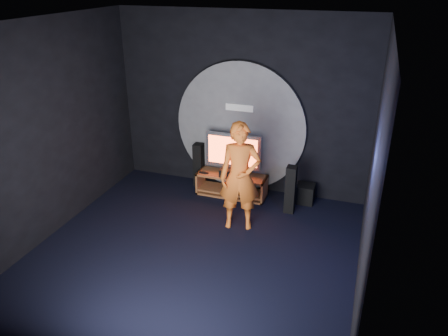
{
  "coord_description": "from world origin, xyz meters",
  "views": [
    {
      "loc": [
        2.34,
        -5.33,
        4.12
      ],
      "look_at": [
        0.15,
        1.05,
        1.05
      ],
      "focal_mm": 35.0,
      "sensor_mm": 36.0,
      "label": 1
    }
  ],
  "objects_px": {
    "media_console": "(232,186)",
    "subwoofer": "(305,193)",
    "tower_speaker_left": "(199,165)",
    "tower_speaker_right": "(290,190)",
    "tv": "(233,152)",
    "player": "(240,177)"
  },
  "relations": [
    {
      "from": "tower_speaker_left",
      "to": "subwoofer",
      "type": "xyz_separation_m",
      "value": [
        2.22,
        -0.03,
        -0.27
      ]
    },
    {
      "from": "tower_speaker_left",
      "to": "tower_speaker_right",
      "type": "xyz_separation_m",
      "value": [
        2.01,
        -0.49,
        0.0
      ]
    },
    {
      "from": "tv",
      "to": "player",
      "type": "height_order",
      "value": "player"
    },
    {
      "from": "tower_speaker_left",
      "to": "tower_speaker_right",
      "type": "relative_size",
      "value": 1.0
    },
    {
      "from": "media_console",
      "to": "tower_speaker_left",
      "type": "height_order",
      "value": "tower_speaker_left"
    },
    {
      "from": "media_console",
      "to": "tv",
      "type": "relative_size",
      "value": 1.25
    },
    {
      "from": "tower_speaker_right",
      "to": "media_console",
      "type": "bearing_deg",
      "value": 167.38
    },
    {
      "from": "tv",
      "to": "tower_speaker_right",
      "type": "xyz_separation_m",
      "value": [
        1.22,
        -0.34,
        -0.44
      ]
    },
    {
      "from": "tower_speaker_left",
      "to": "player",
      "type": "height_order",
      "value": "player"
    },
    {
      "from": "tv",
      "to": "subwoofer",
      "type": "xyz_separation_m",
      "value": [
        1.44,
        0.12,
        -0.72
      ]
    },
    {
      "from": "tower_speaker_left",
      "to": "tower_speaker_right",
      "type": "height_order",
      "value": "same"
    },
    {
      "from": "subwoofer",
      "to": "player",
      "type": "xyz_separation_m",
      "value": [
        -0.95,
        -1.24,
        0.77
      ]
    },
    {
      "from": "player",
      "to": "tower_speaker_right",
      "type": "bearing_deg",
      "value": 31.86
    },
    {
      "from": "tv",
      "to": "tower_speaker_right",
      "type": "distance_m",
      "value": 1.34
    },
    {
      "from": "tower_speaker_left",
      "to": "subwoofer",
      "type": "distance_m",
      "value": 2.24
    },
    {
      "from": "tv",
      "to": "subwoofer",
      "type": "distance_m",
      "value": 1.61
    },
    {
      "from": "tower_speaker_right",
      "to": "subwoofer",
      "type": "distance_m",
      "value": 0.58
    },
    {
      "from": "tv",
      "to": "subwoofer",
      "type": "height_order",
      "value": "tv"
    },
    {
      "from": "tv",
      "to": "media_console",
      "type": "bearing_deg",
      "value": -83.91
    },
    {
      "from": "tv",
      "to": "tower_speaker_left",
      "type": "height_order",
      "value": "tv"
    },
    {
      "from": "media_console",
      "to": "subwoofer",
      "type": "bearing_deg",
      "value": 7.54
    },
    {
      "from": "tv",
      "to": "player",
      "type": "relative_size",
      "value": 0.58
    }
  ]
}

